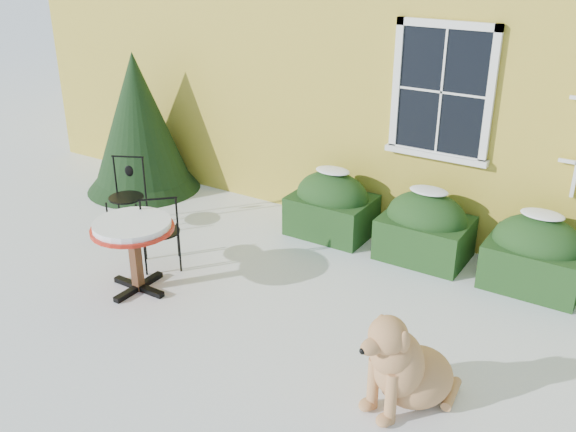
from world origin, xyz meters
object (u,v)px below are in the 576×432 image
Objects in this scene: evergreen_shrub at (140,136)px; bistro_table at (133,233)px; dog at (404,367)px; patio_chair_near at (161,231)px; patio_chair_far at (127,194)px.

bistro_table is at bearing -47.18° from evergreen_shrub.
bistro_table is 0.88× the size of dog.
patio_chair_near is 0.99× the size of patio_chair_far.
evergreen_shrub reaches higher than patio_chair_far.
patio_chair_far is at bearing 138.17° from bistro_table.
evergreen_shrub is at bearing 179.48° from dog.
patio_chair_far reaches higher than dog.
dog is at bearing -3.48° from bistro_table.
dog is (3.40, -0.75, -0.09)m from patio_chair_near.
patio_chair_near is at bearing -53.14° from patio_chair_far.
patio_chair_near is 0.93× the size of dog.
dog is at bearing -24.94° from evergreen_shrub.
dog reaches higher than bistro_table.
bistro_table is at bearing 58.53° from patio_chair_near.
patio_chair_far is (-1.16, 0.60, 0.01)m from patio_chair_near.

